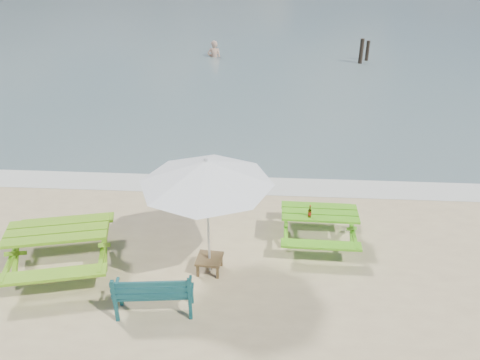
# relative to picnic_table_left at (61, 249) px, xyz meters

# --- Properties ---
(foam_strip) EXTENTS (22.00, 0.90, 0.01)m
(foam_strip) POSITION_rel_picnic_table_left_xyz_m (2.53, 3.34, -0.40)
(foam_strip) COLOR silver
(foam_strip) RESTS_ON ground
(picnic_table_left) EXTENTS (2.15, 2.30, 0.84)m
(picnic_table_left) POSITION_rel_picnic_table_left_xyz_m (0.00, 0.00, 0.00)
(picnic_table_left) COLOR #68A519
(picnic_table_left) RESTS_ON ground
(picnic_table_right) EXTENTS (1.50, 1.66, 0.70)m
(picnic_table_right) POSITION_rel_picnic_table_left_xyz_m (4.70, 1.12, -0.07)
(picnic_table_right) COLOR #57B21A
(picnic_table_right) RESTS_ON ground
(park_bench) EXTENTS (1.28, 0.55, 0.76)m
(park_bench) POSITION_rel_picnic_table_left_xyz_m (1.92, -1.01, -0.17)
(park_bench) COLOR #103F43
(park_bench) RESTS_ON ground
(side_table) EXTENTS (0.49, 0.49, 0.29)m
(side_table) POSITION_rel_picnic_table_left_xyz_m (2.67, 0.07, -0.25)
(side_table) COLOR brown
(side_table) RESTS_ON ground
(patio_umbrella) EXTENTS (2.43, 2.43, 2.22)m
(patio_umbrella) POSITION_rel_picnic_table_left_xyz_m (2.67, 0.07, 1.61)
(patio_umbrella) COLOR silver
(patio_umbrella) RESTS_ON ground
(beer_bottle) EXTENTS (0.06, 0.06, 0.25)m
(beer_bottle) POSITION_rel_picnic_table_left_xyz_m (4.48, 0.91, 0.38)
(beer_bottle) COLOR brown
(beer_bottle) RESTS_ON picnic_table_right
(swimmer) EXTENTS (0.72, 0.51, 1.87)m
(swimmer) POSITION_rel_picnic_table_left_xyz_m (0.88, 16.62, -0.54)
(swimmer) COLOR tan
(swimmer) RESTS_ON ground
(mooring_pilings) EXTENTS (0.58, 0.78, 1.34)m
(mooring_pilings) POSITION_rel_picnic_table_left_xyz_m (8.05, 15.98, 0.03)
(mooring_pilings) COLOR black
(mooring_pilings) RESTS_ON ground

